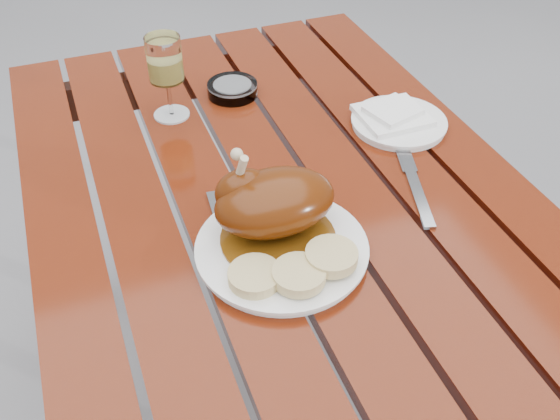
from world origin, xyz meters
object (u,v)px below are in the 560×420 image
object	(u,v)px
table	(280,332)
dinner_plate	(282,250)
wine_glass	(167,78)
ashtray	(232,89)
side_plate	(399,123)

from	to	relation	value
table	dinner_plate	size ratio (longest dim) A/B	4.72
wine_glass	ashtray	world-z (taller)	wine_glass
wine_glass	ashtray	bearing A→B (deg)	13.93
dinner_plate	table	bearing A→B (deg)	70.42
wine_glass	dinner_plate	bearing A→B (deg)	-81.57
dinner_plate	ashtray	xyz separation A→B (m)	(0.07, 0.46, 0.00)
table	side_plate	distance (m)	0.48
dinner_plate	wine_glass	distance (m)	0.44
wine_glass	side_plate	distance (m)	0.44
wine_glass	side_plate	xyz separation A→B (m)	(0.39, -0.19, -0.07)
wine_glass	ashtray	size ratio (longest dim) A/B	1.59
side_plate	ashtray	xyz separation A→B (m)	(-0.26, 0.22, 0.01)
wine_glass	ashtray	xyz separation A→B (m)	(0.13, 0.03, -0.07)
wine_glass	table	bearing A→B (deg)	-68.29
dinner_plate	wine_glass	bearing A→B (deg)	98.43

